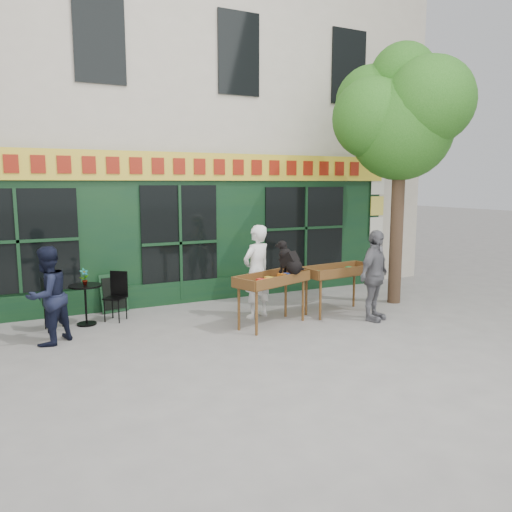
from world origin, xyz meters
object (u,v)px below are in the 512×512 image
object	(u,v)px
book_cart_center	(272,282)
man_right	(374,276)
dog	(290,257)
man_left	(47,296)
woman	(257,272)
bistro_table	(85,297)
book_cart_right	(339,274)

from	to	relation	value
book_cart_center	man_right	size ratio (longest dim) A/B	0.92
dog	man_right	distance (m)	1.71
dog	man_left	size ratio (longest dim) A/B	0.37
book_cart_center	man_left	world-z (taller)	man_left
woman	bistro_table	bearing A→B (deg)	-36.41
book_cart_right	man_left	xyz separation A→B (m)	(-5.46, 0.47, -0.01)
bistro_table	man_right	bearing A→B (deg)	-22.72
man_right	woman	bearing A→B (deg)	121.98
woman	book_cart_right	distance (m)	1.70
bistro_table	dog	bearing A→B (deg)	-25.02
man_right	dog	bearing A→B (deg)	136.29
man_right	man_left	xyz separation A→B (m)	(-5.76, 1.22, -0.07)
woman	bistro_table	distance (m)	3.27
dog	bistro_table	distance (m)	3.90
book_cart_center	woman	bearing A→B (deg)	70.01
book_cart_right	man_left	distance (m)	5.48
man_left	woman	bearing A→B (deg)	139.28
book_cart_center	dog	xyz separation A→B (m)	(0.35, -0.05, 0.47)
book_cart_right	bistro_table	distance (m)	4.96
woman	book_cart_right	xyz separation A→B (m)	(1.64, -0.45, -0.10)
book_cart_center	woman	distance (m)	0.66
man_left	dog	bearing A→B (deg)	129.78
book_cart_right	dog	bearing A→B (deg)	-175.22
dog	book_cart_right	xyz separation A→B (m)	(1.29, 0.25, -0.47)
book_cart_right	man_left	world-z (taller)	man_left
man_right	bistro_table	distance (m)	5.49
man_right	book_cart_right	bearing A→B (deg)	85.50
dog	book_cart_center	bearing A→B (deg)	151.88
book_cart_right	man_left	bearing A→B (deg)	168.80
book_cart_center	dog	size ratio (longest dim) A/B	2.70
woman	man_right	size ratio (longest dim) A/B	1.04
dog	woman	size ratio (longest dim) A/B	0.33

